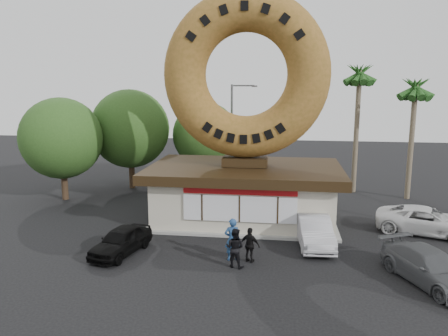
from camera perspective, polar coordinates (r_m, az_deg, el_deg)
ground at (r=20.82m, az=1.16°, el=-11.70°), size 90.00×90.00×0.00m
donut_shop at (r=25.94m, az=2.73°, el=-3.03°), size 11.20×7.20×3.80m
giant_donut at (r=25.20m, az=2.88°, el=12.06°), size 9.44×2.41×9.44m
tree_west at (r=34.34m, az=-12.17°, el=5.02°), size 6.00×6.00×7.65m
tree_mid at (r=34.89m, az=-2.45°, el=4.32°), size 5.20×5.20×6.63m
tree_far at (r=32.17m, az=-20.47°, el=3.65°), size 5.60×5.60×7.14m
palm_near at (r=33.52m, az=17.27°, el=11.11°), size 2.60×2.60×9.75m
palm_far at (r=32.80m, az=23.72°, el=9.08°), size 2.60×2.60×8.75m
street_lamp at (r=35.51m, az=1.25°, el=5.19°), size 2.11×0.20×8.00m
person_left at (r=20.28m, az=1.09°, el=-9.30°), size 0.83×0.65×2.00m
person_center at (r=19.60m, az=1.43°, el=-10.37°), size 1.01×0.88×1.78m
person_right at (r=20.14m, az=3.42°, el=-10.02°), size 1.03×0.71×1.62m
car_black at (r=21.67m, az=-13.31°, el=-9.24°), size 2.37×4.06×1.30m
car_silver at (r=22.66m, az=11.70°, el=-8.03°), size 1.92×4.58×1.47m
car_grey at (r=20.00m, az=25.34°, el=-11.63°), size 3.74×5.14×1.38m
car_white at (r=26.25m, az=24.91°, el=-6.25°), size 5.64×3.76×1.44m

